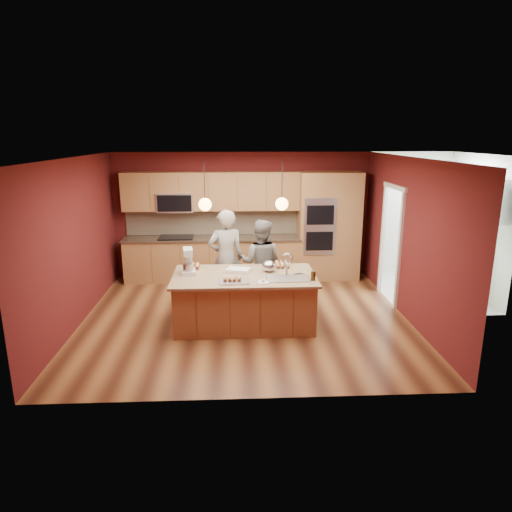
{
  "coord_description": "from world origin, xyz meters",
  "views": [
    {
      "loc": [
        -0.17,
        -7.31,
        3.04
      ],
      "look_at": [
        0.18,
        -0.1,
        1.12
      ],
      "focal_mm": 32.0,
      "sensor_mm": 36.0,
      "label": 1
    }
  ],
  "objects": [
    {
      "name": "tumbler",
      "position": [
        1.04,
        -0.59,
        0.92
      ],
      "size": [
        0.07,
        0.07,
        0.15
      ],
      "primitive_type": "cylinder",
      "color": "#38230C",
      "rests_on": "island"
    },
    {
      "name": "cabinet_run",
      "position": [
        -0.68,
        2.25,
        0.98
      ],
      "size": [
        3.74,
        0.64,
        2.3
      ],
      "color": "olive",
      "rests_on": "floor"
    },
    {
      "name": "person_left",
      "position": [
        -0.33,
        0.64,
        0.89
      ],
      "size": [
        0.72,
        0.55,
        1.78
      ],
      "primitive_type": "imported",
      "rotation": [
        0.0,
        0.0,
        3.36
      ],
      "color": "black",
      "rests_on": "floor"
    },
    {
      "name": "wall_right",
      "position": [
        2.75,
        0.0,
        1.35
      ],
      "size": [
        0.0,
        5.0,
        5.0
      ],
      "primitive_type": "plane",
      "rotation": [
        1.57,
        0.0,
        -1.57
      ],
      "color": "#4E1415",
      "rests_on": "ground"
    },
    {
      "name": "wall_left",
      "position": [
        -2.75,
        0.0,
        1.35
      ],
      "size": [
        0.0,
        5.0,
        5.0
      ],
      "primitive_type": "plane",
      "rotation": [
        1.57,
        0.0,
        1.57
      ],
      "color": "#4E1415",
      "rests_on": "ground"
    },
    {
      "name": "pendant_right",
      "position": [
        0.57,
        -0.26,
        2.0
      ],
      "size": [
        0.2,
        0.2,
        0.8
      ],
      "color": "black",
      "rests_on": "ceiling"
    },
    {
      "name": "wall_back",
      "position": [
        0.0,
        2.5,
        1.35
      ],
      "size": [
        5.5,
        0.0,
        5.5
      ],
      "primitive_type": "plane",
      "rotation": [
        1.57,
        0.0,
        0.0
      ],
      "color": "#4E1415",
      "rests_on": "ground"
    },
    {
      "name": "island",
      "position": [
        -0.01,
        -0.26,
        0.44
      ],
      "size": [
        2.3,
        1.29,
        1.23
      ],
      "color": "olive",
      "rests_on": "floor"
    },
    {
      "name": "stand_mixer",
      "position": [
        -0.93,
        -0.13,
        1.03
      ],
      "size": [
        0.26,
        0.33,
        0.42
      ],
      "rotation": [
        0.0,
        0.0,
        0.13
      ],
      "color": "silver",
      "rests_on": "island"
    },
    {
      "name": "cupcakes_right",
      "position": [
        0.64,
        0.19,
        0.89
      ],
      "size": [
        0.25,
        0.33,
        0.07
      ],
      "primitive_type": null,
      "color": "tan",
      "rests_on": "island"
    },
    {
      "name": "cupcakes_left",
      "position": [
        -0.85,
        0.19,
        0.88
      ],
      "size": [
        0.16,
        0.24,
        0.07
      ],
      "primitive_type": null,
      "color": "tan",
      "rests_on": "island"
    },
    {
      "name": "mixing_bowl",
      "position": [
        0.39,
        -0.09,
        0.94
      ],
      "size": [
        0.23,
        0.23,
        0.2
      ],
      "primitive_type": "ellipsoid",
      "color": "#B2B4B8",
      "rests_on": "island"
    },
    {
      "name": "wall_front",
      "position": [
        0.0,
        -2.5,
        1.35
      ],
      "size": [
        5.5,
        0.0,
        5.5
      ],
      "primitive_type": "plane",
      "rotation": [
        -1.57,
        0.0,
        0.0
      ],
      "color": "#4E1415",
      "rests_on": "ground"
    },
    {
      "name": "person_right",
      "position": [
        0.3,
        0.64,
        0.79
      ],
      "size": [
        0.91,
        0.8,
        1.59
      ],
      "primitive_type": "imported",
      "rotation": [
        0.0,
        0.0,
        2.85
      ],
      "color": "slate",
      "rests_on": "floor"
    },
    {
      "name": "phone",
      "position": [
        0.86,
        -0.27,
        0.85
      ],
      "size": [
        0.15,
        0.11,
        0.01
      ],
      "primitive_type": "cube",
      "rotation": [
        0.0,
        0.0,
        0.31
      ],
      "color": "black",
      "rests_on": "island"
    },
    {
      "name": "floor",
      "position": [
        0.0,
        0.0,
        0.0
      ],
      "size": [
        5.5,
        5.5,
        0.0
      ],
      "primitive_type": "plane",
      "color": "#442314",
      "rests_on": "ground"
    },
    {
      "name": "doorway_trim",
      "position": [
        2.73,
        0.8,
        1.05
      ],
      "size": [
        0.08,
        1.11,
        2.2
      ],
      "primitive_type": null,
      "color": "silver",
      "rests_on": "wall_right"
    },
    {
      "name": "laundry_room",
      "position": [
        4.35,
        1.2,
        1.95
      ],
      "size": [
        2.6,
        2.7,
        2.7
      ],
      "color": "beige",
      "rests_on": "ground"
    },
    {
      "name": "cooling_rack",
      "position": [
        -0.18,
        -0.61,
        0.86
      ],
      "size": [
        0.47,
        0.35,
        0.02
      ],
      "primitive_type": "cube",
      "rotation": [
        0.0,
        0.0,
        0.05
      ],
      "color": "#B4B7BC",
      "rests_on": "island"
    },
    {
      "name": "oven_column",
      "position": [
        1.85,
        2.19,
        1.15
      ],
      "size": [
        1.3,
        0.62,
        2.3
      ],
      "color": "olive",
      "rests_on": "floor"
    },
    {
      "name": "washer",
      "position": [
        4.23,
        0.81,
        0.54
      ],
      "size": [
        0.7,
        0.72,
        1.09
      ],
      "primitive_type": "cube",
      "rotation": [
        0.0,
        0.0,
        0.04
      ],
      "color": "silver",
      "rests_on": "floor"
    },
    {
      "name": "cupcakes_rack",
      "position": [
        -0.22,
        -0.62,
        0.9
      ],
      "size": [
        0.29,
        0.14,
        0.07
      ],
      "primitive_type": null,
      "color": "tan",
      "rests_on": "island"
    },
    {
      "name": "ceiling",
      "position": [
        0.0,
        0.0,
        2.7
      ],
      "size": [
        5.5,
        5.5,
        0.0
      ],
      "primitive_type": "plane",
      "rotation": [
        3.14,
        0.0,
        0.0
      ],
      "color": "white",
      "rests_on": "ground"
    },
    {
      "name": "plate",
      "position": [
        0.26,
        -0.68,
        0.86
      ],
      "size": [
        0.18,
        0.18,
        0.01
      ],
      "primitive_type": "cylinder",
      "color": "white",
      "rests_on": "island"
    },
    {
      "name": "dryer",
      "position": [
        4.22,
        1.55,
        0.45
      ],
      "size": [
        0.63,
        0.65,
        0.9
      ],
      "primitive_type": "cube",
      "rotation": [
        0.0,
        0.0,
        0.14
      ],
      "color": "silver",
      "rests_on": "floor"
    },
    {
      "name": "sheet_cake",
      "position": [
        -0.11,
        -0.05,
        0.87
      ],
      "size": [
        0.49,
        0.42,
        0.05
      ],
      "rotation": [
        0.0,
        0.0,
        -0.29
      ],
      "color": "white",
      "rests_on": "island"
    },
    {
      "name": "pendant_left",
      "position": [
        -0.62,
        -0.26,
        2.0
      ],
      "size": [
        0.2,
        0.2,
        0.8
      ],
      "color": "black",
      "rests_on": "ceiling"
    }
  ]
}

